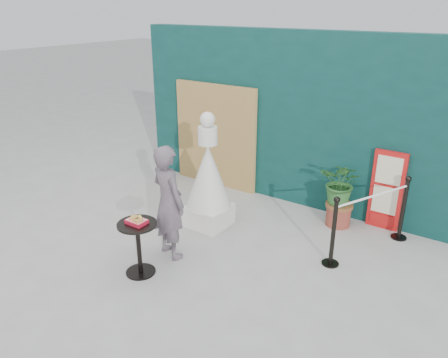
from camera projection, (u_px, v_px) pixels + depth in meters
ground at (173, 276)px, 5.85m from camera, size 60.00×60.00×0.00m
back_wall at (287, 119)px, 7.69m from camera, size 6.00×0.30×3.00m
bamboo_fence at (215, 136)px, 8.45m from camera, size 1.80×0.08×2.00m
woman at (168, 202)px, 6.05m from camera, size 0.69×0.54×1.66m
menu_board at (386, 191)px, 6.86m from camera, size 0.50×0.07×1.30m
statue at (208, 181)px, 6.92m from camera, size 0.74×0.74×1.89m
cafe_table at (138, 240)px, 5.73m from camera, size 0.52×0.52×0.75m
food_basket at (137, 221)px, 5.63m from camera, size 0.26×0.19×0.11m
planter at (341, 189)px, 6.95m from camera, size 0.65×0.56×1.11m
stanchion_barrier at (370, 220)px, 6.27m from camera, size 0.84×1.54×1.03m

